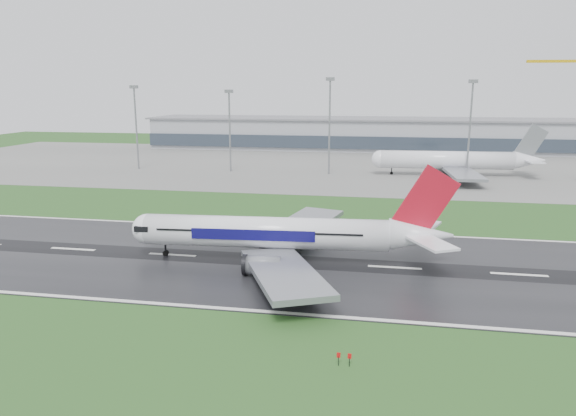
# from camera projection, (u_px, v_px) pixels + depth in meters

# --- Properties ---
(ground) EXTENTS (520.00, 520.00, 0.00)m
(ground) POSITION_uv_depth(u_px,v_px,m) (395.00, 268.00, 89.93)
(ground) COLOR #20481A
(ground) RESTS_ON ground
(runway) EXTENTS (400.00, 45.00, 0.10)m
(runway) POSITION_uv_depth(u_px,v_px,m) (395.00, 268.00, 89.92)
(runway) COLOR black
(runway) RESTS_ON ground
(apron) EXTENTS (400.00, 130.00, 0.08)m
(apron) POSITION_uv_depth(u_px,v_px,m) (389.00, 166.00, 209.97)
(apron) COLOR slate
(apron) RESTS_ON ground
(terminal) EXTENTS (240.00, 36.00, 15.00)m
(terminal) POSITION_uv_depth(u_px,v_px,m) (389.00, 135.00, 265.95)
(terminal) COLOR gray
(terminal) RESTS_ON ground
(main_airliner) EXTENTS (60.00, 57.50, 16.68)m
(main_airliner) POSITION_uv_depth(u_px,v_px,m) (288.00, 214.00, 92.06)
(main_airliner) COLOR white
(main_airliner) RESTS_ON runway
(parked_airliner) EXTENTS (63.63, 59.77, 17.61)m
(parked_airliner) POSITION_uv_depth(u_px,v_px,m) (454.00, 151.00, 184.30)
(parked_airliner) COLOR white
(parked_airliner) RESTS_ON apron
(floodmast_0) EXTENTS (0.64, 0.64, 30.08)m
(floodmast_0) POSITION_uv_depth(u_px,v_px,m) (136.00, 129.00, 199.07)
(floodmast_0) COLOR gray
(floodmast_0) RESTS_ON ground
(floodmast_1) EXTENTS (0.64, 0.64, 28.50)m
(floodmast_1) POSITION_uv_depth(u_px,v_px,m) (230.00, 133.00, 192.92)
(floodmast_1) COLOR gray
(floodmast_1) RESTS_ON ground
(floodmast_2) EXTENTS (0.64, 0.64, 32.65)m
(floodmast_2) POSITION_uv_depth(u_px,v_px,m) (329.00, 128.00, 186.15)
(floodmast_2) COLOR gray
(floodmast_2) RESTS_ON ground
(floodmast_3) EXTENTS (0.64, 0.64, 31.75)m
(floodmast_3) POSITION_uv_depth(u_px,v_px,m) (470.00, 132.00, 178.04)
(floodmast_3) COLOR gray
(floodmast_3) RESTS_ON ground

